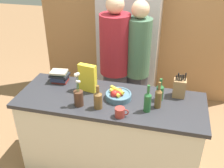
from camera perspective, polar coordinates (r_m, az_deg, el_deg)
ground_plane at (r=3.18m, az=-0.38°, el=-17.08°), size 14.00×14.00×0.00m
kitchen_island at (r=2.87m, az=-0.41°, el=-10.83°), size 1.87×0.69×0.91m
back_wall_wood at (r=4.05m, az=5.86°, el=14.94°), size 3.07×0.12×2.60m
refrigerator at (r=3.82m, az=3.86°, el=8.91°), size 0.82×0.62×1.94m
fruit_bowl at (r=2.58m, az=1.33°, el=-2.38°), size 0.26×0.26×0.11m
knife_block at (r=2.67m, az=14.44°, el=-0.80°), size 0.12×0.10×0.27m
flower_vase at (r=2.47m, az=-7.30°, el=-2.65°), size 0.09×0.09×0.34m
cereal_box at (r=2.67m, az=-5.34°, el=1.29°), size 0.19×0.09×0.29m
coffee_mug at (r=2.33m, az=1.77°, el=-6.18°), size 0.13×0.09×0.09m
book_stack at (r=2.93m, az=-11.32°, el=1.67°), size 0.20×0.16×0.13m
bottle_oil at (r=2.46m, az=10.04°, el=-2.92°), size 0.07×0.07×0.27m
bottle_vinegar at (r=2.42m, az=-3.07°, el=-3.35°), size 0.08×0.08×0.24m
bottle_wine at (r=2.58m, az=10.38°, el=-1.67°), size 0.07×0.07×0.23m
bottle_water at (r=2.39m, az=7.74°, el=-3.72°), size 0.07×0.07×0.27m
person_at_sink at (r=3.17m, az=0.60°, el=5.00°), size 0.36×0.36×1.77m
person_in_blue at (r=3.17m, az=5.60°, el=4.65°), size 0.29×0.29×1.72m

